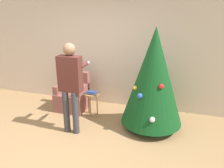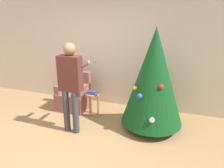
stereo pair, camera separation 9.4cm
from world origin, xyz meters
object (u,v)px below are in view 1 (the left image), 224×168
(christmas_tree, at_px, (153,77))
(side_stool, at_px, (92,98))
(person_standing, at_px, (70,81))
(armchair, at_px, (73,96))

(christmas_tree, bearing_deg, side_stool, 173.60)
(christmas_tree, relative_size, person_standing, 1.16)
(person_standing, bearing_deg, side_stool, 82.88)
(christmas_tree, bearing_deg, armchair, 170.29)
(person_standing, height_order, side_stool, person_standing)
(christmas_tree, height_order, armchair, christmas_tree)
(christmas_tree, distance_m, armchair, 2.07)
(armchair, distance_m, person_standing, 1.26)
(armchair, bearing_deg, christmas_tree, -9.71)
(christmas_tree, height_order, side_stool, christmas_tree)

